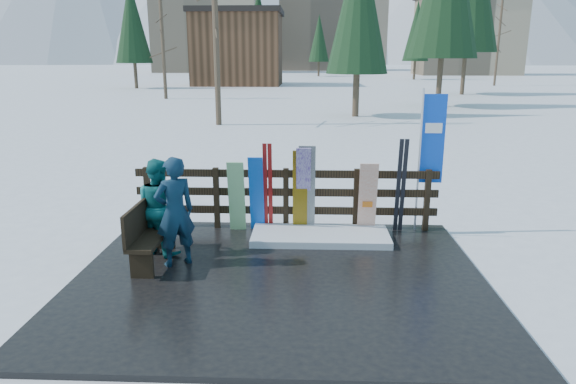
{
  "coord_description": "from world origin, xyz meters",
  "views": [
    {
      "loc": [
        0.41,
        -6.98,
        3.2
      ],
      "look_at": [
        0.09,
        1.0,
        1.1
      ],
      "focal_mm": 32.0,
      "sensor_mm": 36.0,
      "label": 1
    }
  ],
  "objects_px": {
    "snowboard_1": "(237,197)",
    "rental_flag": "(430,144)",
    "snowboard_2": "(300,192)",
    "snowboard_4": "(307,189)",
    "person_back": "(159,207)",
    "snowboard_3": "(303,190)",
    "snowboard_0": "(257,194)",
    "snowboard_5": "(368,198)",
    "person_front": "(175,212)",
    "bench": "(148,231)"
  },
  "relations": [
    {
      "from": "snowboard_1",
      "to": "snowboard_2",
      "type": "relative_size",
      "value": 0.86
    },
    {
      "from": "rental_flag",
      "to": "person_front",
      "type": "xyz_separation_m",
      "value": [
        -4.2,
        -1.86,
        -0.75
      ]
    },
    {
      "from": "snowboard_5",
      "to": "person_front",
      "type": "relative_size",
      "value": 0.78
    },
    {
      "from": "snowboard_0",
      "to": "person_back",
      "type": "height_order",
      "value": "person_back"
    },
    {
      "from": "person_front",
      "to": "snowboard_0",
      "type": "bearing_deg",
      "value": -158.15
    },
    {
      "from": "person_front",
      "to": "snowboard_1",
      "type": "bearing_deg",
      "value": -148.18
    },
    {
      "from": "bench",
      "to": "snowboard_1",
      "type": "xyz_separation_m",
      "value": [
        1.18,
        1.52,
        0.15
      ]
    },
    {
      "from": "snowboard_3",
      "to": "rental_flag",
      "type": "bearing_deg",
      "value": 6.81
    },
    {
      "from": "bench",
      "to": "snowboard_3",
      "type": "xyz_separation_m",
      "value": [
        2.39,
        1.52,
        0.29
      ]
    },
    {
      "from": "snowboard_1",
      "to": "snowboard_3",
      "type": "height_order",
      "value": "snowboard_3"
    },
    {
      "from": "snowboard_1",
      "to": "person_back",
      "type": "xyz_separation_m",
      "value": [
        -1.11,
        -1.1,
        0.12
      ]
    },
    {
      "from": "snowboard_1",
      "to": "snowboard_4",
      "type": "height_order",
      "value": "snowboard_4"
    },
    {
      "from": "rental_flag",
      "to": "person_back",
      "type": "height_order",
      "value": "rental_flag"
    },
    {
      "from": "person_front",
      "to": "person_back",
      "type": "bearing_deg",
      "value": -85.05
    },
    {
      "from": "snowboard_0",
      "to": "bench",
      "type": "bearing_deg",
      "value": -135.33
    },
    {
      "from": "snowboard_0",
      "to": "person_front",
      "type": "relative_size",
      "value": 0.86
    },
    {
      "from": "snowboard_1",
      "to": "rental_flag",
      "type": "xyz_separation_m",
      "value": [
        3.48,
        0.27,
        0.94
      ]
    },
    {
      "from": "snowboard_4",
      "to": "snowboard_2",
      "type": "bearing_deg",
      "value": 180.0
    },
    {
      "from": "snowboard_2",
      "to": "rental_flag",
      "type": "xyz_separation_m",
      "value": [
        2.32,
        0.27,
        0.83
      ]
    },
    {
      "from": "snowboard_1",
      "to": "snowboard_2",
      "type": "height_order",
      "value": "snowboard_2"
    },
    {
      "from": "person_back",
      "to": "snowboard_1",
      "type": "bearing_deg",
      "value": -104.81
    },
    {
      "from": "snowboard_2",
      "to": "snowboard_4",
      "type": "xyz_separation_m",
      "value": [
        0.12,
        0.0,
        0.04
      ]
    },
    {
      "from": "snowboard_1",
      "to": "person_back",
      "type": "bearing_deg",
      "value": -135.1
    },
    {
      "from": "snowboard_4",
      "to": "bench",
      "type": "bearing_deg",
      "value": -148.16
    },
    {
      "from": "rental_flag",
      "to": "person_back",
      "type": "relative_size",
      "value": 1.65
    },
    {
      "from": "snowboard_3",
      "to": "snowboard_4",
      "type": "relative_size",
      "value": 1.02
    },
    {
      "from": "bench",
      "to": "person_back",
      "type": "relative_size",
      "value": 0.95
    },
    {
      "from": "snowboard_0",
      "to": "snowboard_4",
      "type": "xyz_separation_m",
      "value": [
        0.91,
        0.0,
        0.1
      ]
    },
    {
      "from": "snowboard_1",
      "to": "snowboard_5",
      "type": "xyz_separation_m",
      "value": [
        2.38,
        0.0,
        -0.0
      ]
    },
    {
      "from": "snowboard_4",
      "to": "person_back",
      "type": "distance_m",
      "value": 2.63
    },
    {
      "from": "person_front",
      "to": "snowboard_5",
      "type": "bearing_deg",
      "value": 173.3
    },
    {
      "from": "snowboard_3",
      "to": "rental_flag",
      "type": "relative_size",
      "value": 0.64
    },
    {
      "from": "bench",
      "to": "person_front",
      "type": "height_order",
      "value": "person_front"
    },
    {
      "from": "rental_flag",
      "to": "snowboard_4",
      "type": "bearing_deg",
      "value": -173.01
    },
    {
      "from": "snowboard_4",
      "to": "person_back",
      "type": "xyz_separation_m",
      "value": [
        -2.39,
        -1.1,
        -0.03
      ]
    },
    {
      "from": "snowboard_3",
      "to": "snowboard_0",
      "type": "bearing_deg",
      "value": -180.0
    },
    {
      "from": "rental_flag",
      "to": "person_back",
      "type": "xyz_separation_m",
      "value": [
        -4.59,
        -1.37,
        -0.82
      ]
    },
    {
      "from": "snowboard_0",
      "to": "snowboard_5",
      "type": "bearing_deg",
      "value": 0.0
    },
    {
      "from": "snowboard_1",
      "to": "snowboard_4",
      "type": "bearing_deg",
      "value": 0.0
    },
    {
      "from": "snowboard_5",
      "to": "rental_flag",
      "type": "relative_size",
      "value": 0.51
    },
    {
      "from": "snowboard_2",
      "to": "rental_flag",
      "type": "bearing_deg",
      "value": 6.63
    },
    {
      "from": "snowboard_4",
      "to": "person_front",
      "type": "height_order",
      "value": "person_front"
    },
    {
      "from": "snowboard_0",
      "to": "snowboard_4",
      "type": "distance_m",
      "value": 0.92
    },
    {
      "from": "snowboard_1",
      "to": "snowboard_0",
      "type": "bearing_deg",
      "value": -0.0
    },
    {
      "from": "bench",
      "to": "snowboard_1",
      "type": "relative_size",
      "value": 1.12
    },
    {
      "from": "bench",
      "to": "snowboard_4",
      "type": "xyz_separation_m",
      "value": [
        2.45,
        1.52,
        0.3
      ]
    },
    {
      "from": "person_front",
      "to": "person_back",
      "type": "xyz_separation_m",
      "value": [
        -0.39,
        0.49,
        -0.06
      ]
    },
    {
      "from": "snowboard_5",
      "to": "bench",
      "type": "bearing_deg",
      "value": -156.78
    },
    {
      "from": "snowboard_2",
      "to": "rental_flag",
      "type": "distance_m",
      "value": 2.48
    },
    {
      "from": "snowboard_1",
      "to": "snowboard_4",
      "type": "relative_size",
      "value": 0.82
    }
  ]
}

